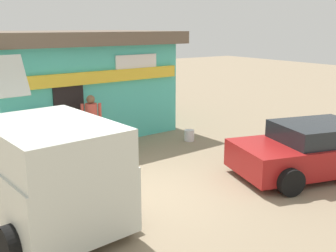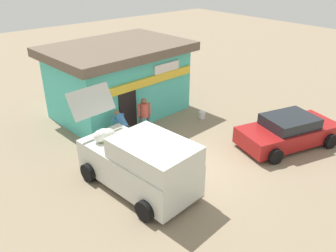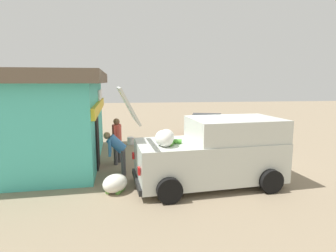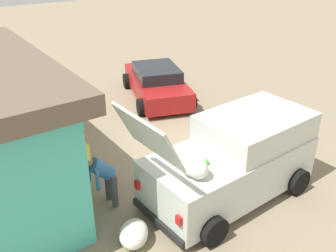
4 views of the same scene
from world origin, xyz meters
The scene contains 7 objects.
ground_plane centered at (0.00, 0.00, 0.00)m, with size 60.00×60.00×0.00m, color gray.
storefront_bar centered at (0.78, 5.85, 1.75)m, with size 6.72×4.98×3.40m.
delivery_van centered at (-2.12, 0.15, 0.99)m, with size 2.61×4.89×2.90m.
parked_sedan centered at (4.24, -1.35, 0.61)m, with size 4.49×2.98×1.28m.
vendor_standing centered at (0.26, 3.13, 0.99)m, with size 0.54×0.43×1.71m.
customer_bending centered at (-0.93, 3.06, 0.87)m, with size 0.57×0.74×1.43m.
paint_bucket centered at (3.37, 2.70, 0.18)m, with size 0.32×0.32×0.35m, color silver.
Camera 1 is at (-4.03, -7.02, 3.56)m, focal length 42.52 mm.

